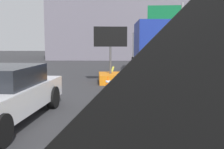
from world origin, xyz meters
TOP-DOWN VIEW (x-y plane):
  - arrow_board_trailer at (0.10, 15.25)m, footprint 1.60×1.90m
  - box_truck at (2.66, 19.30)m, footprint 2.58×6.63m
  - highway_guide_sign at (4.59, 24.11)m, footprint 2.79×0.23m
  - far_building_block at (0.63, 33.89)m, footprint 16.00×6.42m
  - traffic_cone_mid_lane at (0.20, 8.02)m, footprint 0.36×0.36m
  - traffic_cone_far_lane at (0.42, 10.60)m, footprint 0.36×0.36m
  - traffic_cone_curbside at (0.07, 13.43)m, footprint 0.36×0.36m

SIDE VIEW (x-z plane):
  - traffic_cone_curbside at x=0.07m, z-range -0.01..0.58m
  - traffic_cone_mid_lane at x=0.20m, z-range -0.01..0.68m
  - traffic_cone_far_lane at x=0.42m, z-range -0.01..0.69m
  - arrow_board_trailer at x=0.10m, z-range -0.87..1.83m
  - box_truck at x=2.66m, z-range 0.16..3.29m
  - highway_guide_sign at x=4.59m, z-range 0.92..5.92m
  - far_building_block at x=0.63m, z-range 0.00..9.04m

